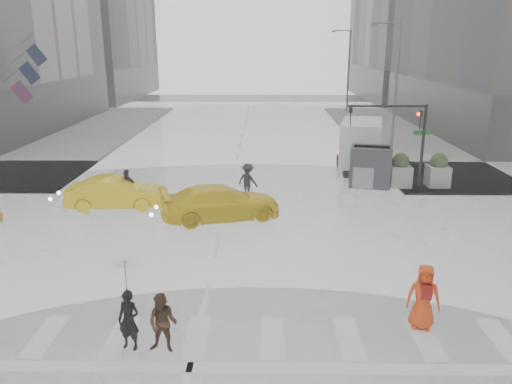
{
  "coord_description": "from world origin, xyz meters",
  "views": [
    {
      "loc": [
        1.72,
        -17.48,
        7.39
      ],
      "look_at": [
        1.46,
        2.0,
        1.62
      ],
      "focal_mm": 35.0,
      "sensor_mm": 36.0,
      "label": 1
    }
  ],
  "objects_px": {
    "traffic_signal_pole": "(405,129)",
    "pedestrian_brown": "(163,323)",
    "pedestrian_orange": "(424,297)",
    "box_truck": "(363,149)",
    "taxi_mid": "(116,193)"
  },
  "relations": [
    {
      "from": "pedestrian_orange",
      "to": "box_truck",
      "type": "distance_m",
      "value": 16.16
    },
    {
      "from": "box_truck",
      "to": "pedestrian_brown",
      "type": "bearing_deg",
      "value": -102.56
    },
    {
      "from": "traffic_signal_pole",
      "to": "pedestrian_orange",
      "type": "relative_size",
      "value": 2.47
    },
    {
      "from": "traffic_signal_pole",
      "to": "pedestrian_brown",
      "type": "relative_size",
      "value": 2.87
    },
    {
      "from": "pedestrian_brown",
      "to": "taxi_mid",
      "type": "distance_m",
      "value": 12.15
    },
    {
      "from": "pedestrian_brown",
      "to": "taxi_mid",
      "type": "relative_size",
      "value": 0.35
    },
    {
      "from": "pedestrian_brown",
      "to": "pedestrian_orange",
      "type": "xyz_separation_m",
      "value": [
        6.78,
        1.2,
        0.13
      ]
    },
    {
      "from": "pedestrian_brown",
      "to": "box_truck",
      "type": "bearing_deg",
      "value": 72.17
    },
    {
      "from": "pedestrian_orange",
      "to": "box_truck",
      "type": "height_order",
      "value": "box_truck"
    },
    {
      "from": "pedestrian_brown",
      "to": "box_truck",
      "type": "relative_size",
      "value": 0.27
    },
    {
      "from": "pedestrian_brown",
      "to": "traffic_signal_pole",
      "type": "bearing_deg",
      "value": 63.99
    },
    {
      "from": "traffic_signal_pole",
      "to": "taxi_mid",
      "type": "bearing_deg",
      "value": -166.84
    },
    {
      "from": "taxi_mid",
      "to": "pedestrian_brown",
      "type": "bearing_deg",
      "value": -162.97
    },
    {
      "from": "traffic_signal_pole",
      "to": "box_truck",
      "type": "height_order",
      "value": "traffic_signal_pole"
    },
    {
      "from": "traffic_signal_pole",
      "to": "pedestrian_brown",
      "type": "distance_m",
      "value": 17.75
    }
  ]
}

